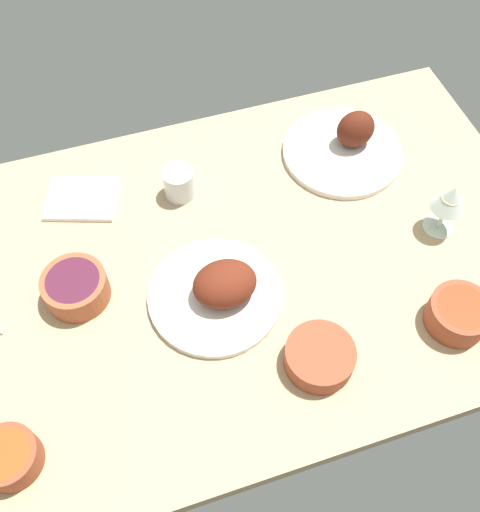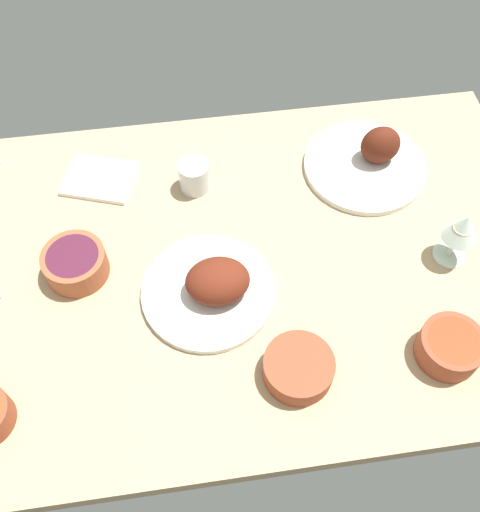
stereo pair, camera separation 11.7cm
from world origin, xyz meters
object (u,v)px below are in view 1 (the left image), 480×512
(bowl_onions, at_px, (76,287))
(bowl_sauce, at_px, (459,314))
(water_tumbler, at_px, (179,183))
(plate_near_viewer, at_px, (219,290))
(bowl_cream, at_px, (320,356))
(folded_napkin, at_px, (82,199))
(bowl_soup, at_px, (9,457))
(wine_glass, at_px, (451,200))
(plate_far_side, at_px, (346,145))

(bowl_onions, bearing_deg, bowl_sauce, 157.66)
(water_tumbler, bearing_deg, plate_near_viewer, 91.61)
(bowl_onions, relative_size, bowl_cream, 0.98)
(bowl_cream, bearing_deg, bowl_onions, -34.85)
(folded_napkin, bearing_deg, bowl_soup, 68.87)
(bowl_sauce, height_order, water_tumbler, water_tumbler)
(plate_near_viewer, relative_size, folded_napkin, 1.74)
(wine_glass, xyz_separation_m, folded_napkin, (0.76, -0.33, -0.09))
(plate_far_side, distance_m, bowl_onions, 0.73)
(bowl_cream, relative_size, water_tumbler, 1.83)
(water_tumbler, relative_size, folded_napkin, 0.47)
(bowl_onions, distance_m, bowl_cream, 0.52)
(folded_napkin, bearing_deg, water_tumbler, 167.16)
(plate_near_viewer, distance_m, bowl_onions, 0.30)
(water_tumbler, bearing_deg, folded_napkin, -12.84)
(plate_near_viewer, distance_m, folded_napkin, 0.42)
(plate_near_viewer, distance_m, bowl_soup, 0.50)
(plate_near_viewer, xyz_separation_m, bowl_sauce, (-0.44, 0.20, 0.00))
(bowl_onions, xyz_separation_m, water_tumbler, (-0.27, -0.20, 0.00))
(plate_near_viewer, height_order, wine_glass, wine_glass)
(bowl_soup, xyz_separation_m, bowl_cream, (-0.59, -0.01, -0.00))
(plate_far_side, distance_m, plate_near_viewer, 0.51)
(bowl_cream, height_order, water_tumbler, water_tumbler)
(plate_far_side, height_order, bowl_soup, plate_far_side)
(plate_near_viewer, bearing_deg, bowl_cream, 125.47)
(bowl_soup, bearing_deg, folded_napkin, -111.13)
(bowl_soup, distance_m, folded_napkin, 0.60)
(bowl_cream, relative_size, folded_napkin, 0.85)
(wine_glass, relative_size, folded_napkin, 0.87)
(plate_near_viewer, xyz_separation_m, bowl_soup, (0.45, 0.21, 0.00))
(bowl_sauce, height_order, wine_glass, wine_glass)
(folded_napkin, bearing_deg, plate_far_side, 175.74)
(plate_far_side, relative_size, water_tumbler, 3.91)
(plate_near_viewer, height_order, bowl_cream, plate_near_viewer)
(bowl_sauce, distance_m, folded_napkin, 0.87)
(plate_near_viewer, distance_m, bowl_cream, 0.24)
(bowl_soup, bearing_deg, bowl_sauce, -179.51)
(bowl_sauce, height_order, folded_napkin, bowl_sauce)
(water_tumbler, xyz_separation_m, folded_napkin, (0.22, -0.05, -0.03))
(plate_far_side, distance_m, wine_glass, 0.31)
(bowl_sauce, height_order, bowl_soup, bowl_sauce)
(bowl_sauce, bearing_deg, water_tumbler, -48.00)
(bowl_soup, height_order, bowl_cream, bowl_soup)
(bowl_onions, bearing_deg, folded_napkin, -100.77)
(plate_far_side, xyz_separation_m, folded_napkin, (0.65, -0.05, -0.02))
(plate_near_viewer, xyz_separation_m, bowl_onions, (0.28, -0.10, 0.00))
(plate_near_viewer, xyz_separation_m, wine_glass, (-0.52, -0.02, 0.07))
(plate_far_side, relative_size, bowl_soup, 2.65)
(bowl_soup, distance_m, wine_glass, 1.00)
(bowl_sauce, bearing_deg, plate_near_viewer, -24.55)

